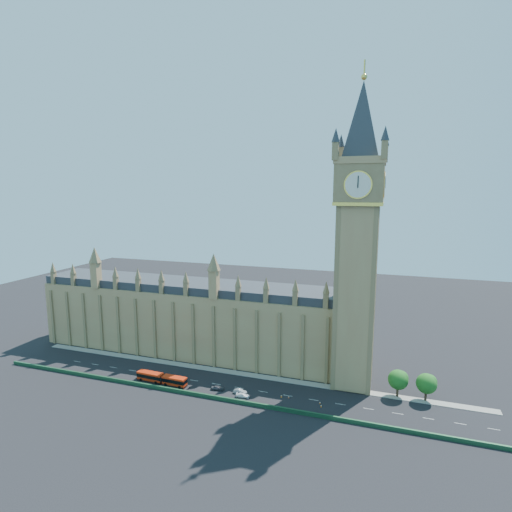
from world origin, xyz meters
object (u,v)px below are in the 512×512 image
(red_bus, at_px, (162,379))
(car_white, at_px, (243,395))
(car_grey, at_px, (218,388))
(car_silver, at_px, (240,391))

(red_bus, relative_size, car_white, 4.36)
(car_white, bearing_deg, red_bus, 81.53)
(red_bus, bearing_deg, car_white, 1.80)
(red_bus, distance_m, car_grey, 19.31)
(red_bus, distance_m, car_silver, 26.86)
(car_grey, height_order, car_white, car_grey)
(car_silver, distance_m, car_white, 2.49)
(car_grey, distance_m, car_silver, 7.57)
(car_grey, relative_size, car_silver, 0.98)
(red_bus, height_order, car_silver, red_bus)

